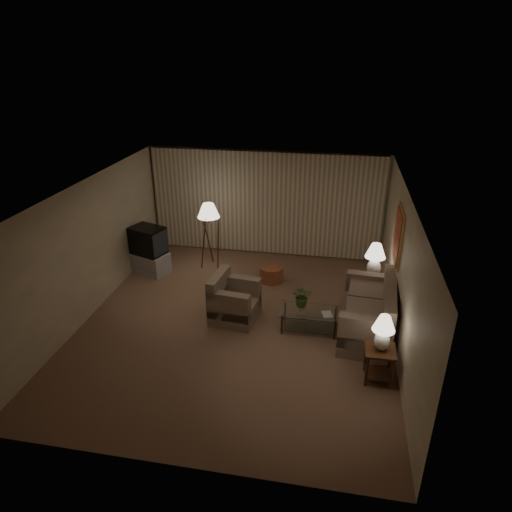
{
  "coord_description": "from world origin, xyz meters",
  "views": [
    {
      "loc": [
        1.76,
        -7.51,
        5.05
      ],
      "look_at": [
        0.27,
        0.6,
        1.2
      ],
      "focal_mm": 32.0,
      "sensor_mm": 36.0,
      "label": 1
    }
  ],
  "objects_px": {
    "side_table_far": "(372,284)",
    "table_lamp_far": "(375,257)",
    "sofa": "(367,314)",
    "coffee_table": "(309,317)",
    "side_table_near": "(379,359)",
    "crt_tv": "(148,240)",
    "vase": "(302,307)",
    "tv_cabinet": "(150,262)",
    "armchair": "(235,302)",
    "table_lamp_near": "(383,330)",
    "ottoman": "(271,274)",
    "floor_lamp": "(210,234)"
  },
  "relations": [
    {
      "from": "sofa",
      "to": "side_table_near",
      "type": "distance_m",
      "value": 1.36
    },
    {
      "from": "coffee_table",
      "to": "floor_lamp",
      "type": "distance_m",
      "value": 3.56
    },
    {
      "from": "side_table_far",
      "to": "coffee_table",
      "type": "relative_size",
      "value": 0.53
    },
    {
      "from": "crt_tv",
      "to": "ottoman",
      "type": "distance_m",
      "value": 3.03
    },
    {
      "from": "armchair",
      "to": "table_lamp_near",
      "type": "bearing_deg",
      "value": -110.3
    },
    {
      "from": "coffee_table",
      "to": "table_lamp_near",
      "type": "bearing_deg",
      "value": -45.6
    },
    {
      "from": "table_lamp_near",
      "to": "vase",
      "type": "xyz_separation_m",
      "value": [
        -1.37,
        1.25,
        -0.48
      ]
    },
    {
      "from": "side_table_far",
      "to": "table_lamp_far",
      "type": "xyz_separation_m",
      "value": [
        0.0,
        -0.0,
        0.63
      ]
    },
    {
      "from": "side_table_near",
      "to": "sofa",
      "type": "bearing_deg",
      "value": 96.34
    },
    {
      "from": "crt_tv",
      "to": "coffee_table",
      "type": "bearing_deg",
      "value": -4.66
    },
    {
      "from": "side_table_far",
      "to": "tv_cabinet",
      "type": "distance_m",
      "value": 5.22
    },
    {
      "from": "coffee_table",
      "to": "vase",
      "type": "distance_m",
      "value": 0.26
    },
    {
      "from": "side_table_near",
      "to": "crt_tv",
      "type": "xyz_separation_m",
      "value": [
        -5.2,
        3.04,
        0.42
      ]
    },
    {
      "from": "side_table_far",
      "to": "crt_tv",
      "type": "height_order",
      "value": "crt_tv"
    },
    {
      "from": "side_table_far",
      "to": "floor_lamp",
      "type": "height_order",
      "value": "floor_lamp"
    },
    {
      "from": "side_table_far",
      "to": "ottoman",
      "type": "distance_m",
      "value": 2.31
    },
    {
      "from": "side_table_near",
      "to": "side_table_far",
      "type": "height_order",
      "value": "same"
    },
    {
      "from": "crt_tv",
      "to": "side_table_far",
      "type": "bearing_deg",
      "value": 14.74
    },
    {
      "from": "table_lamp_near",
      "to": "side_table_near",
      "type": "bearing_deg",
      "value": -26.57
    },
    {
      "from": "side_table_near",
      "to": "side_table_far",
      "type": "distance_m",
      "value": 2.6
    },
    {
      "from": "table_lamp_near",
      "to": "vase",
      "type": "relative_size",
      "value": 4.45
    },
    {
      "from": "coffee_table",
      "to": "side_table_far",
      "type": "bearing_deg",
      "value": 47.8
    },
    {
      "from": "side_table_far",
      "to": "table_lamp_far",
      "type": "height_order",
      "value": "table_lamp_far"
    },
    {
      "from": "floor_lamp",
      "to": "ottoman",
      "type": "bearing_deg",
      "value": -17.04
    },
    {
      "from": "armchair",
      "to": "crt_tv",
      "type": "distance_m",
      "value": 3.02
    },
    {
      "from": "coffee_table",
      "to": "tv_cabinet",
      "type": "xyz_separation_m",
      "value": [
        -3.98,
        1.79,
        -0.03
      ]
    },
    {
      "from": "table_lamp_near",
      "to": "coffee_table",
      "type": "relative_size",
      "value": 0.55
    },
    {
      "from": "ottoman",
      "to": "tv_cabinet",
      "type": "bearing_deg",
      "value": -178.76
    },
    {
      "from": "sofa",
      "to": "crt_tv",
      "type": "xyz_separation_m",
      "value": [
        -5.05,
        1.69,
        0.41
      ]
    },
    {
      "from": "tv_cabinet",
      "to": "sofa",
      "type": "bearing_deg",
      "value": 1.08
    },
    {
      "from": "side_table_near",
      "to": "crt_tv",
      "type": "bearing_deg",
      "value": 149.68
    },
    {
      "from": "coffee_table",
      "to": "ottoman",
      "type": "height_order",
      "value": "coffee_table"
    },
    {
      "from": "sofa",
      "to": "coffee_table",
      "type": "distance_m",
      "value": 1.09
    },
    {
      "from": "armchair",
      "to": "table_lamp_far",
      "type": "distance_m",
      "value": 3.05
    },
    {
      "from": "side_table_far",
      "to": "crt_tv",
      "type": "relative_size",
      "value": 0.66
    },
    {
      "from": "sofa",
      "to": "floor_lamp",
      "type": "distance_m",
      "value": 4.34
    },
    {
      "from": "armchair",
      "to": "side_table_near",
      "type": "distance_m",
      "value": 3.05
    },
    {
      "from": "crt_tv",
      "to": "vase",
      "type": "xyz_separation_m",
      "value": [
        3.83,
        -1.79,
        -0.34
      ]
    },
    {
      "from": "table_lamp_far",
      "to": "ottoman",
      "type": "relative_size",
      "value": 1.35
    },
    {
      "from": "sofa",
      "to": "coffee_table",
      "type": "bearing_deg",
      "value": -80.15
    },
    {
      "from": "table_lamp_far",
      "to": "crt_tv",
      "type": "xyz_separation_m",
      "value": [
        -5.2,
        0.44,
        -0.21
      ]
    },
    {
      "from": "side_table_near",
      "to": "table_lamp_near",
      "type": "bearing_deg",
      "value": 153.43
    },
    {
      "from": "side_table_far",
      "to": "coffee_table",
      "type": "xyz_separation_m",
      "value": [
        -1.22,
        -1.35,
        -0.13
      ]
    },
    {
      "from": "armchair",
      "to": "floor_lamp",
      "type": "xyz_separation_m",
      "value": [
        -1.12,
        2.22,
        0.48
      ]
    },
    {
      "from": "side_table_far",
      "to": "crt_tv",
      "type": "distance_m",
      "value": 5.24
    },
    {
      "from": "coffee_table",
      "to": "ottoman",
      "type": "bearing_deg",
      "value": 118.79
    },
    {
      "from": "side_table_far",
      "to": "coffee_table",
      "type": "bearing_deg",
      "value": -132.2
    },
    {
      "from": "side_table_near",
      "to": "vase",
      "type": "relative_size",
      "value": 4.26
    },
    {
      "from": "crt_tv",
      "to": "vase",
      "type": "bearing_deg",
      "value": -5.49
    },
    {
      "from": "side_table_far",
      "to": "table_lamp_near",
      "type": "bearing_deg",
      "value": -90.0
    }
  ]
}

